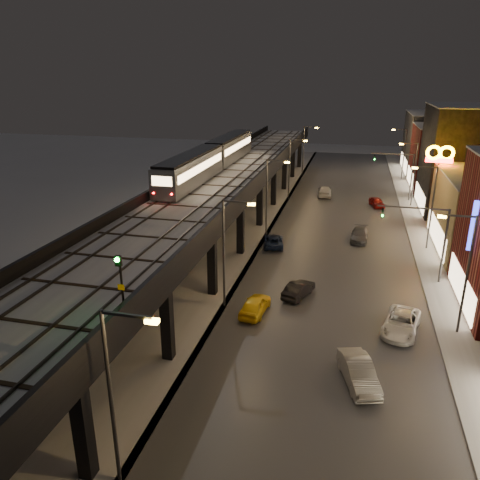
# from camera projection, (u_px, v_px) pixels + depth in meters

# --- Properties ---
(ground) EXTENTS (220.00, 220.00, 0.00)m
(ground) POSITION_uv_depth(u_px,v_px,m) (174.00, 413.00, 26.21)
(ground) COLOR silver
(road_surface) EXTENTS (17.00, 120.00, 0.06)m
(road_surface) POSITION_uv_depth(u_px,v_px,m) (339.00, 231.00, 56.52)
(road_surface) COLOR #46474D
(road_surface) RESTS_ON ground
(sidewalk_right) EXTENTS (4.00, 120.00, 0.14)m
(sidewalk_right) POSITION_uv_depth(u_px,v_px,m) (426.00, 237.00, 54.24)
(sidewalk_right) COLOR #9FA1A8
(sidewalk_right) RESTS_ON ground
(under_viaduct_pavement) EXTENTS (11.00, 120.00, 0.06)m
(under_viaduct_pavement) POSITION_uv_depth(u_px,v_px,m) (231.00, 223.00, 59.57)
(under_viaduct_pavement) COLOR #9FA1A8
(under_viaduct_pavement) RESTS_ON ground
(elevated_viaduct) EXTENTS (9.00, 100.00, 6.30)m
(elevated_viaduct) POSITION_uv_depth(u_px,v_px,m) (224.00, 185.00, 54.81)
(elevated_viaduct) COLOR black
(elevated_viaduct) RESTS_ON ground
(viaduct_trackbed) EXTENTS (8.40, 100.00, 0.32)m
(viaduct_trackbed) POSITION_uv_depth(u_px,v_px,m) (224.00, 179.00, 54.67)
(viaduct_trackbed) COLOR #B2B7C1
(viaduct_trackbed) RESTS_ON elevated_viaduct
(viaduct_parapet_streetside) EXTENTS (0.30, 100.00, 1.10)m
(viaduct_parapet_streetside) POSITION_uv_depth(u_px,v_px,m) (261.00, 176.00, 53.55)
(viaduct_parapet_streetside) COLOR black
(viaduct_parapet_streetside) RESTS_ON elevated_viaduct
(viaduct_parapet_far) EXTENTS (0.30, 100.00, 1.10)m
(viaduct_parapet_far) POSITION_uv_depth(u_px,v_px,m) (189.00, 173.00, 55.52)
(viaduct_parapet_far) COLOR black
(viaduct_parapet_far) RESTS_ON elevated_viaduct
(building_d) EXTENTS (12.20, 13.20, 14.16)m
(building_d) POSITION_uv_depth(u_px,v_px,m) (473.00, 160.00, 62.32)
(building_d) COLOR black
(building_d) RESTS_ON ground
(building_e) EXTENTS (12.20, 12.20, 10.16)m
(building_e) POSITION_uv_depth(u_px,v_px,m) (452.00, 158.00, 75.79)
(building_e) COLOR maroon
(building_e) RESTS_ON ground
(building_f) EXTENTS (12.20, 16.20, 11.16)m
(building_f) POSITION_uv_depth(u_px,v_px,m) (439.00, 143.00, 88.43)
(building_f) COLOR #393939
(building_f) RESTS_ON ground
(streetlight_left_0) EXTENTS (2.57, 0.28, 9.00)m
(streetlight_left_0) POSITION_uv_depth(u_px,v_px,m) (115.00, 389.00, 19.98)
(streetlight_left_0) COLOR #38383A
(streetlight_left_0) RESTS_ON ground
(streetlight_left_1) EXTENTS (2.57, 0.28, 9.00)m
(streetlight_left_1) POSITION_uv_depth(u_px,v_px,m) (227.00, 247.00, 36.44)
(streetlight_left_1) COLOR #38383A
(streetlight_left_1) RESTS_ON ground
(streetlight_right_1) EXTENTS (2.56, 0.28, 9.00)m
(streetlight_right_1) POSITION_uv_depth(u_px,v_px,m) (464.00, 267.00, 32.56)
(streetlight_right_1) COLOR #38383A
(streetlight_right_1) RESTS_ON ground
(streetlight_left_2) EXTENTS (2.57, 0.28, 9.00)m
(streetlight_left_2) POSITION_uv_depth(u_px,v_px,m) (269.00, 193.00, 52.90)
(streetlight_left_2) COLOR #38383A
(streetlight_left_2) RESTS_ON ground
(streetlight_right_2) EXTENTS (2.56, 0.28, 9.00)m
(streetlight_right_2) POSITION_uv_depth(u_px,v_px,m) (430.00, 202.00, 49.03)
(streetlight_right_2) COLOR #38383A
(streetlight_right_2) RESTS_ON ground
(streetlight_left_3) EXTENTS (2.57, 0.28, 9.00)m
(streetlight_left_3) POSITION_uv_depth(u_px,v_px,m) (291.00, 165.00, 69.37)
(streetlight_left_3) COLOR #38383A
(streetlight_left_3) RESTS_ON ground
(streetlight_right_3) EXTENTS (2.56, 0.28, 9.00)m
(streetlight_right_3) POSITION_uv_depth(u_px,v_px,m) (413.00, 170.00, 65.49)
(streetlight_right_3) COLOR #38383A
(streetlight_right_3) RESTS_ON ground
(streetlight_left_4) EXTENTS (2.57, 0.28, 9.00)m
(streetlight_left_4) POSITION_uv_depth(u_px,v_px,m) (305.00, 147.00, 85.83)
(streetlight_left_4) COLOR #38383A
(streetlight_left_4) RESTS_ON ground
(streetlight_right_4) EXTENTS (2.56, 0.28, 9.00)m
(streetlight_right_4) POSITION_uv_depth(u_px,v_px,m) (403.00, 151.00, 81.95)
(streetlight_right_4) COLOR #38383A
(streetlight_right_4) RESTS_ON ground
(traffic_light_rig_a) EXTENTS (6.10, 0.34, 7.00)m
(traffic_light_rig_a) POSITION_uv_depth(u_px,v_px,m) (432.00, 235.00, 41.24)
(traffic_light_rig_a) COLOR #38383A
(traffic_light_rig_a) RESTS_ON ground
(traffic_light_rig_b) EXTENTS (6.10, 0.34, 7.00)m
(traffic_light_rig_b) POSITION_uv_depth(u_px,v_px,m) (404.00, 171.00, 68.68)
(traffic_light_rig_b) COLOR #38383A
(traffic_light_rig_b) RESTS_ON ground
(subway_train) EXTENTS (2.70, 32.30, 3.22)m
(subway_train) POSITION_uv_depth(u_px,v_px,m) (213.00, 157.00, 58.08)
(subway_train) COLOR gray
(subway_train) RESTS_ON viaduct_trackbed
(rail_signal) EXTENTS (0.34, 0.43, 2.98)m
(rail_signal) POSITION_uv_depth(u_px,v_px,m) (120.00, 272.00, 23.05)
(rail_signal) COLOR black
(rail_signal) RESTS_ON viaduct_trackbed
(car_taxi) EXTENTS (2.09, 4.36, 1.44)m
(car_taxi) POSITION_uv_depth(u_px,v_px,m) (255.00, 306.00, 36.82)
(car_taxi) COLOR yellow
(car_taxi) RESTS_ON ground
(car_near_white) EXTENTS (2.58, 4.20, 1.31)m
(car_near_white) POSITION_uv_depth(u_px,v_px,m) (299.00, 290.00, 39.64)
(car_near_white) COLOR black
(car_near_white) RESTS_ON ground
(car_mid_silver) EXTENTS (2.78, 4.68, 1.22)m
(car_mid_silver) POSITION_uv_depth(u_px,v_px,m) (274.00, 241.00, 51.28)
(car_mid_silver) COLOR #19284B
(car_mid_silver) RESTS_ON ground
(car_mid_dark) EXTENTS (2.44, 5.32, 1.51)m
(car_mid_dark) POSITION_uv_depth(u_px,v_px,m) (324.00, 192.00, 72.32)
(car_mid_dark) COLOR white
(car_mid_dark) RESTS_ON ground
(car_onc_silver) EXTENTS (2.88, 4.87, 1.52)m
(car_onc_silver) POSITION_uv_depth(u_px,v_px,m) (358.00, 373.00, 28.45)
(car_onc_silver) COLOR #A4A4A4
(car_onc_silver) RESTS_ON ground
(car_onc_dark) EXTENTS (3.39, 5.45, 1.41)m
(car_onc_dark) POSITION_uv_depth(u_px,v_px,m) (401.00, 324.00, 34.17)
(car_onc_dark) COLOR white
(car_onc_dark) RESTS_ON ground
(car_onc_white) EXTENTS (2.13, 4.62, 1.31)m
(car_onc_white) POSITION_uv_depth(u_px,v_px,m) (360.00, 235.00, 53.04)
(car_onc_white) COLOR #54575D
(car_onc_white) RESTS_ON ground
(car_onc_red) EXTENTS (2.48, 4.09, 1.30)m
(car_onc_red) POSITION_uv_depth(u_px,v_px,m) (377.00, 203.00, 66.56)
(car_onc_red) COLOR maroon
(car_onc_red) RESTS_ON ground
(sign_mcdonalds) EXTENTS (3.09, 0.64, 10.38)m
(sign_mcdonalds) POSITION_uv_depth(u_px,v_px,m) (439.00, 162.00, 53.06)
(sign_mcdonalds) COLOR #38383A
(sign_mcdonalds) RESTS_ON ground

